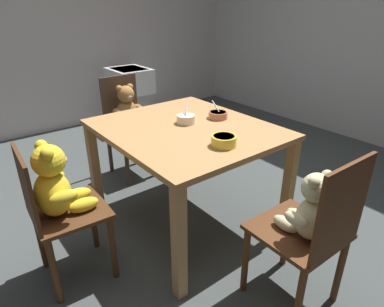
{
  "coord_description": "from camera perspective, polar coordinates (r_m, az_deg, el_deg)",
  "views": [
    {
      "loc": [
        1.61,
        -1.22,
        1.47
      ],
      "look_at": [
        0.0,
        0.05,
        0.53
      ],
      "focal_mm": 30.86,
      "sensor_mm": 36.0,
      "label": 1
    }
  ],
  "objects": [
    {
      "name": "ground_plane",
      "position": [
        2.51,
        -0.92,
        -11.72
      ],
      "size": [
        5.2,
        5.2,
        0.04
      ],
      "color": "#414746"
    },
    {
      "name": "wall_left",
      "position": [
        4.34,
        -23.86,
        22.42
      ],
      "size": [
        0.08,
        5.2,
        2.87
      ],
      "primitive_type": "cube",
      "color": "beige",
      "rests_on": "ground_plane"
    },
    {
      "name": "dining_table",
      "position": [
        2.18,
        -1.03,
        2.26
      ],
      "size": [
        1.13,
        0.98,
        0.73
      ],
      "color": "#AE7B49",
      "rests_on": "ground_plane"
    },
    {
      "name": "teddy_chair_near_left",
      "position": [
        2.99,
        -10.95,
        6.21
      ],
      "size": [
        0.39,
        0.38,
        0.88
      ],
      "rotation": [
        0.0,
        0.0,
        0.01
      ],
      "color": "#4A3528",
      "rests_on": "ground_plane"
    },
    {
      "name": "teddy_chair_near_front",
      "position": [
        1.87,
        -22.34,
        -6.4
      ],
      "size": [
        0.4,
        0.4,
        0.85
      ],
      "rotation": [
        0.0,
        0.0,
        1.51
      ],
      "color": "#4B2B16",
      "rests_on": "ground_plane"
    },
    {
      "name": "teddy_chair_near_right",
      "position": [
        1.69,
        19.78,
        -10.78
      ],
      "size": [
        0.41,
        0.41,
        0.89
      ],
      "rotation": [
        0.0,
        0.0,
        3.12
      ],
      "color": "#532E17",
      "rests_on": "ground_plane"
    },
    {
      "name": "porridge_bowl_terracotta_far_center",
      "position": [
        2.31,
        4.51,
        6.67
      ],
      "size": [
        0.14,
        0.13,
        0.11
      ],
      "color": "#B0694D",
      "rests_on": "dining_table"
    },
    {
      "name": "porridge_bowl_yellow_near_right",
      "position": [
        1.86,
        5.51,
        2.23
      ],
      "size": [
        0.15,
        0.15,
        0.06
      ],
      "color": "yellow",
      "rests_on": "dining_table"
    },
    {
      "name": "porridge_bowl_cream_center",
      "position": [
        2.2,
        -1.06,
        6.0
      ],
      "size": [
        0.12,
        0.12,
        0.12
      ],
      "color": "beige",
      "rests_on": "dining_table"
    },
    {
      "name": "sink_basin",
      "position": [
        4.24,
        -10.61,
        10.89
      ],
      "size": [
        0.51,
        0.43,
        0.73
      ],
      "color": "#B7B2A8",
      "rests_on": "ground_plane"
    }
  ]
}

